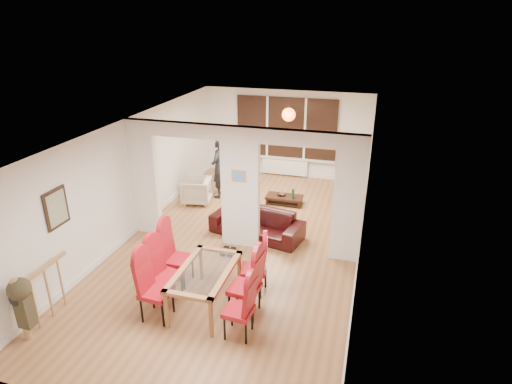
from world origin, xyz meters
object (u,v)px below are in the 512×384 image
at_px(dining_chair_lc, 177,255).
at_px(television, 345,198).
at_px(dining_chair_la, 156,288).
at_px(bowl, 281,194).
at_px(coffee_table, 284,200).
at_px(dining_table, 205,288).
at_px(person, 219,168).
at_px(dining_chair_lb, 166,272).
at_px(dining_chair_rb, 244,283).
at_px(armchair, 197,191).
at_px(dining_chair_rc, 254,265).
at_px(bottle, 293,193).
at_px(sofa, 257,223).
at_px(dining_chair_ra, 238,307).

bearing_deg(dining_chair_lc, television, 58.39).
relative_size(dining_chair_la, dining_chair_lc, 0.98).
relative_size(dining_chair_la, bowl, 4.97).
height_order(dining_chair_la, coffee_table, dining_chair_la).
distance_m(dining_table, person, 4.77).
relative_size(dining_chair_lb, bowl, 4.94).
bearing_deg(television, dining_chair_rb, 171.16).
distance_m(dining_chair_lb, armchair, 4.20).
relative_size(dining_table, television, 1.52).
bearing_deg(dining_chair_lc, dining_chair_rc, 5.35).
bearing_deg(television, bottle, 107.28).
bearing_deg(armchair, dining_chair_rb, 22.02).
bearing_deg(dining_chair_rc, dining_chair_la, -152.82).
bearing_deg(dining_chair_rc, armchair, 113.76).
height_order(sofa, person, person).
height_order(dining_table, dining_chair_ra, dining_chair_ra).
bearing_deg(bowl, television, 5.07).
distance_m(dining_chair_rb, bottle, 4.47).
height_order(dining_chair_lb, bowl, dining_chair_lb).
relative_size(dining_table, dining_chair_rc, 1.39).
bearing_deg(sofa, dining_chair_lb, -95.18).
bearing_deg(dining_chair_ra, dining_chair_rc, 99.95).
distance_m(dining_chair_la, dining_chair_ra, 1.40).
distance_m(dining_chair_la, person, 5.10).
xyz_separation_m(television, bottle, (-1.31, -0.27, 0.07)).
distance_m(dining_chair_lb, dining_chair_rb, 1.39).
relative_size(dining_chair_lc, bottle, 4.12).
bearing_deg(dining_chair_lc, bottle, 71.80).
relative_size(dining_chair_la, sofa, 0.55).
height_order(dining_chair_lc, armchair, dining_chair_lc).
bearing_deg(dining_chair_la, dining_chair_lc, 99.15).
relative_size(dining_chair_lc, sofa, 0.56).
distance_m(dining_table, dining_chair_lb, 0.72).
relative_size(dining_chair_la, person, 0.68).
relative_size(dining_chair_ra, bowl, 4.59).
bearing_deg(dining_table, dining_chair_rb, -2.86).
xyz_separation_m(television, coffee_table, (-1.56, -0.18, -0.18)).
height_order(sofa, television, sofa).
bearing_deg(dining_chair_la, dining_chair_ra, 2.13).
bearing_deg(dining_chair_rc, dining_chair_rb, -100.15).
bearing_deg(television, dining_chair_rc, 168.58).
xyz_separation_m(person, bowl, (1.71, 0.02, -0.59)).
height_order(dining_chair_lb, bottle, dining_chair_lb).
relative_size(dining_chair_lc, dining_chair_ra, 1.11).
height_order(dining_table, sofa, dining_table).
distance_m(dining_chair_lb, television, 5.42).
distance_m(person, bowl, 1.81).
distance_m(dining_chair_ra, armchair, 5.23).
distance_m(dining_chair_rc, coffee_table, 3.95).
relative_size(dining_table, bottle, 5.35).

